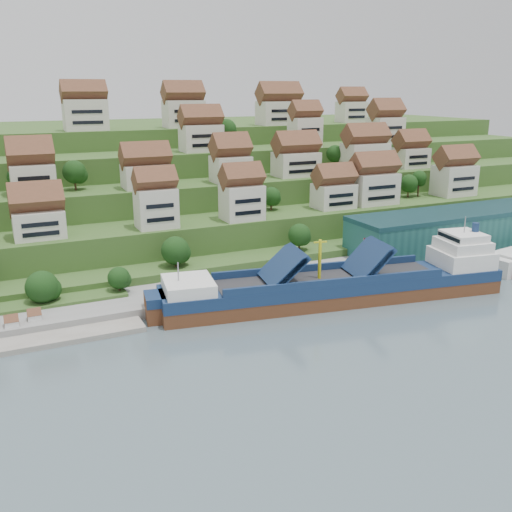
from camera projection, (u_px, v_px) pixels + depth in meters
name	position (u px, v px, depth m)	size (l,w,h in m)	color
ground	(317.00, 306.00, 118.20)	(300.00, 300.00, 0.00)	slate
quay	(356.00, 269.00, 139.03)	(180.00, 14.00, 2.20)	gray
pebble_beach	(13.00, 330.00, 104.99)	(45.00, 20.00, 1.00)	gray
hillside	(170.00, 183.00, 205.21)	(260.00, 128.00, 31.00)	#2D4C1E
hillside_village	(225.00, 157.00, 165.50)	(160.23, 61.67, 29.19)	beige
hillside_trees	(199.00, 202.00, 145.69)	(136.18, 62.32, 31.70)	#1B4216
warehouse	(453.00, 229.00, 152.01)	(60.00, 15.00, 10.00)	#215955
flagpole	(363.00, 252.00, 132.29)	(1.28, 0.16, 8.00)	gray
beach_huts	(0.00, 327.00, 102.64)	(14.40, 3.70, 2.20)	white
cargo_ship	(344.00, 286.00, 120.67)	(74.51, 22.90, 16.27)	#5B321B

